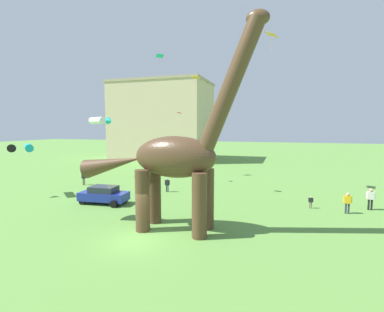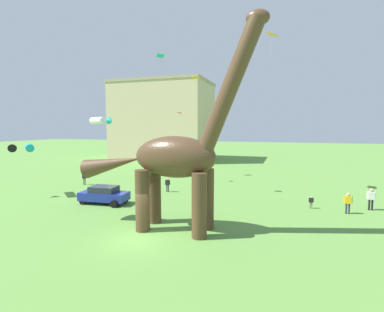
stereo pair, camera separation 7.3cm
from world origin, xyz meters
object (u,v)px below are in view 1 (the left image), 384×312
at_px(person_near_flyer, 84,177).
at_px(kite_near_high, 196,77).
at_px(person_strolling_adult, 348,201).
at_px(kite_high_left, 100,121).
at_px(person_photographer, 311,201).
at_px(kite_high_right, 271,35).
at_px(person_vendor_side, 371,197).
at_px(dinosaur_sculpture, 174,157).
at_px(kite_trailing, 25,148).
at_px(kite_mid_right, 179,113).
at_px(kite_drifting, 160,56).
at_px(person_far_spectator, 167,184).
at_px(parked_sedan_left, 104,195).

relative_size(person_near_flyer, kite_near_high, 1.79).
height_order(person_strolling_adult, kite_high_left, kite_high_left).
xyz_separation_m(person_photographer, kite_high_right, (-3.84, 5.97, 15.42)).
distance_m(kite_near_high, kite_high_right, 9.05).
xyz_separation_m(person_vendor_side, person_strolling_adult, (-1.97, -1.67, -0.08)).
xyz_separation_m(dinosaur_sculpture, person_vendor_side, (13.50, 9.02, -3.71)).
xyz_separation_m(person_vendor_side, kite_trailing, (-30.43, -4.99, 3.66)).
height_order(kite_mid_right, kite_drifting, kite_drifting).
bearing_deg(person_photographer, dinosaur_sculpture, -96.36).
height_order(person_near_flyer, person_far_spectator, person_near_flyer).
distance_m(kite_high_left, kite_high_right, 22.93).
xyz_separation_m(person_far_spectator, kite_drifting, (-4.34, 8.09, 15.07)).
height_order(kite_near_high, kite_drifting, kite_drifting).
bearing_deg(kite_near_high, person_strolling_adult, -11.83).
bearing_deg(person_vendor_side, parked_sedan_left, 173.16).
bearing_deg(kite_mid_right, kite_high_left, -178.21).
distance_m(person_vendor_side, person_far_spectator, 18.26).
height_order(kite_high_left, kite_trailing, kite_high_left).
bearing_deg(parked_sedan_left, kite_near_high, 38.07).
bearing_deg(kite_trailing, kite_drifting, 60.76).
height_order(parked_sedan_left, kite_mid_right, kite_mid_right).
xyz_separation_m(person_photographer, kite_trailing, (-25.88, -4.01, 4.12)).
xyz_separation_m(person_strolling_adult, kite_mid_right, (-16.84, 7.81, 7.41)).
height_order(parked_sedan_left, kite_high_right, kite_high_right).
relative_size(person_far_spectator, kite_high_right, 0.70).
distance_m(kite_mid_right, kite_trailing, 16.50).
height_order(person_near_flyer, person_vendor_side, person_vendor_side).
distance_m(person_vendor_side, kite_high_left, 30.94).
bearing_deg(person_strolling_adult, person_far_spectator, -59.16).
xyz_separation_m(person_vendor_side, kite_mid_right, (-18.81, 6.14, 7.33)).
height_order(person_vendor_side, kite_mid_right, kite_mid_right).
bearing_deg(kite_high_right, parked_sedan_left, -143.18).
distance_m(person_far_spectator, kite_near_high, 11.07).
height_order(person_vendor_side, person_far_spectator, person_vendor_side).
bearing_deg(person_vendor_side, person_near_flyer, 157.71).
relative_size(kite_mid_right, kite_drifting, 0.64).
relative_size(kite_mid_right, kite_trailing, 0.30).
height_order(person_photographer, kite_drifting, kite_drifting).
distance_m(dinosaur_sculpture, person_vendor_side, 16.65).
height_order(dinosaur_sculpture, person_vendor_side, dinosaur_sculpture).
height_order(person_far_spectator, kite_high_left, kite_high_left).
bearing_deg(kite_drifting, kite_mid_right, -37.66).
distance_m(kite_near_high, kite_drifting, 11.70).
xyz_separation_m(dinosaur_sculpture, parked_sedan_left, (-8.25, 4.02, -3.99)).
height_order(person_near_flyer, person_strolling_adult, person_strolling_adult).
bearing_deg(person_vendor_side, person_photographer, 172.34).
bearing_deg(kite_drifting, person_vendor_side, -21.83).
bearing_deg(kite_trailing, kite_mid_right, 43.75).
xyz_separation_m(person_photographer, kite_mid_right, (-14.26, 7.11, 7.79)).
bearing_deg(person_photographer, kite_near_high, -149.37).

